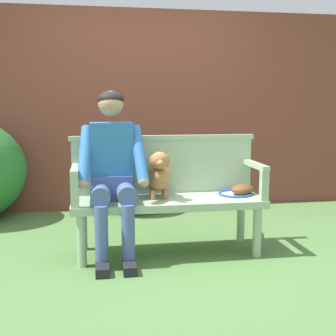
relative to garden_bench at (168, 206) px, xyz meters
name	(u,v)px	position (x,y,z in m)	size (l,w,h in m)	color
ground_plane	(168,253)	(0.00, 0.00, -0.41)	(40.00, 40.00, 0.00)	#4C753D
brick_garden_fence	(144,111)	(0.00, 1.78, 0.75)	(8.00, 0.30, 2.30)	brown
hedge_bush_mid_right	(135,185)	(-0.14, 1.46, -0.09)	(0.74, 0.66, 0.62)	#194C1E
garden_bench	(168,206)	(0.00, 0.00, 0.00)	(1.56, 0.53, 0.47)	#9EB793
bench_backrest	(164,164)	(0.00, 0.23, 0.32)	(1.60, 0.06, 0.50)	#9EB793
bench_armrest_left_end	(75,178)	(-0.74, -0.09, 0.27)	(0.06, 0.53, 0.28)	#9EB793
bench_armrest_right_end	(258,173)	(0.74, -0.09, 0.27)	(0.06, 0.53, 0.28)	#9EB793
person_seated	(112,167)	(-0.45, -0.02, 0.33)	(0.56, 0.66, 1.34)	black
dog_on_bench	(159,175)	(-0.07, 0.01, 0.26)	(0.21, 0.40, 0.39)	#AD7042
tennis_racket	(235,193)	(0.60, 0.07, 0.07)	(0.36, 0.58, 0.03)	blue
baseball_glove	(242,189)	(0.65, 0.03, 0.11)	(0.22, 0.17, 0.09)	brown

